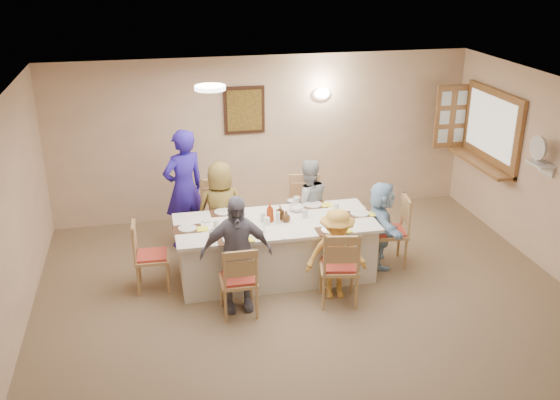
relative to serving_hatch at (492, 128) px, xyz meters
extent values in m
plane|color=brown|center=(-3.21, -2.40, -1.50)|extent=(7.00, 7.00, 0.00)
plane|color=#CBAE8D|center=(-3.21, 1.10, -0.25)|extent=(6.50, 0.00, 6.50)
plane|color=white|center=(-3.21, -2.40, 1.00)|extent=(7.00, 7.00, 0.00)
cube|color=black|center=(-3.51, 1.07, 0.20)|extent=(0.62, 0.04, 0.72)
cube|color=black|center=(-3.51, 1.05, 0.20)|extent=(0.52, 0.02, 0.62)
ellipsoid|color=white|center=(-2.31, 1.04, 0.40)|extent=(0.26, 0.09, 0.18)
cylinder|color=white|center=(-4.21, -0.90, 0.97)|extent=(0.36, 0.36, 0.05)
cube|color=olive|center=(0.00, 0.00, 0.00)|extent=(0.06, 1.50, 1.15)
cube|color=olive|center=(-0.12, 0.00, -0.53)|extent=(0.30, 1.50, 0.05)
cube|color=olive|center=(-0.26, 0.76, 0.00)|extent=(0.55, 0.04, 1.00)
cube|color=white|center=(-0.08, -1.35, -0.10)|extent=(0.22, 0.36, 0.03)
cube|color=white|center=(-3.47, -0.99, -1.12)|extent=(2.52, 1.07, 0.76)
imported|color=olive|center=(-4.07, -0.31, -0.82)|extent=(0.70, 0.49, 1.36)
imported|color=#A4A8AE|center=(-2.87, -0.31, -0.84)|extent=(0.71, 0.59, 1.32)
imported|color=gray|center=(-4.07, -1.67, -0.79)|extent=(0.84, 0.37, 1.42)
imported|color=gold|center=(-2.87, -1.67, -0.93)|extent=(0.81, 0.55, 1.15)
imported|color=#AAD5FA|center=(-2.05, -0.99, -0.91)|extent=(1.18, 0.64, 1.18)
imported|color=#2F1FB5|center=(-4.52, 0.16, -0.65)|extent=(0.94, 0.89, 1.71)
cube|color=#472B19|center=(-4.07, -1.41, -0.74)|extent=(0.37, 0.27, 0.01)
cylinder|color=white|center=(-4.07, -1.41, -0.73)|extent=(0.25, 0.25, 0.02)
cube|color=#FFFC35|center=(-3.89, -1.46, -0.73)|extent=(0.13, 0.13, 0.01)
cube|color=#472B19|center=(-2.87, -1.41, -0.74)|extent=(0.35, 0.26, 0.01)
cylinder|color=white|center=(-2.87, -1.41, -0.73)|extent=(0.23, 0.23, 0.01)
cube|color=#FFFC35|center=(-2.69, -1.46, -0.73)|extent=(0.14, 0.14, 0.01)
cube|color=#472B19|center=(-4.07, -0.57, -0.74)|extent=(0.35, 0.26, 0.01)
cylinder|color=white|center=(-4.07, -0.57, -0.73)|extent=(0.24, 0.24, 0.01)
cube|color=#FFFC35|center=(-3.89, -0.62, -0.73)|extent=(0.14, 0.14, 0.01)
cube|color=#472B19|center=(-2.87, -0.57, -0.74)|extent=(0.36, 0.27, 0.01)
cylinder|color=white|center=(-2.87, -0.57, -0.73)|extent=(0.25, 0.25, 0.02)
cube|color=#FFFC35|center=(-2.69, -0.62, -0.73)|extent=(0.14, 0.14, 0.01)
cube|color=#472B19|center=(-4.57, -0.99, -0.74)|extent=(0.35, 0.26, 0.01)
cylinder|color=white|center=(-4.57, -0.99, -0.73)|extent=(0.23, 0.23, 0.01)
cube|color=#FFFC35|center=(-4.39, -1.04, -0.73)|extent=(0.14, 0.14, 0.01)
cube|color=#472B19|center=(-2.35, -0.99, -0.74)|extent=(0.32, 0.24, 0.01)
cylinder|color=white|center=(-2.35, -0.99, -0.73)|extent=(0.25, 0.25, 0.02)
cube|color=#FFFC35|center=(-2.17, -1.04, -0.73)|extent=(0.15, 0.15, 0.01)
imported|color=white|center=(-4.29, -1.29, -0.70)|extent=(0.16, 0.16, 0.08)
imported|color=white|center=(-3.07, -0.46, -0.69)|extent=(0.11, 0.11, 0.09)
imported|color=white|center=(-3.74, -1.24, -0.72)|extent=(0.25, 0.25, 0.05)
imported|color=white|center=(-3.12, -0.70, -0.71)|extent=(0.29, 0.29, 0.06)
imported|color=#9E320D|center=(-3.53, -0.98, -0.61)|extent=(0.12, 0.12, 0.25)
imported|color=#442A12|center=(-3.39, -0.93, -0.65)|extent=(0.11, 0.11, 0.18)
imported|color=#442A12|center=(-3.34, -1.02, -0.67)|extent=(0.18, 0.18, 0.14)
cylinder|color=silver|center=(-3.62, -0.94, -0.68)|extent=(0.06, 0.06, 0.10)
camera|label=1|loc=(-4.94, -8.02, 2.45)|focal=40.00mm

